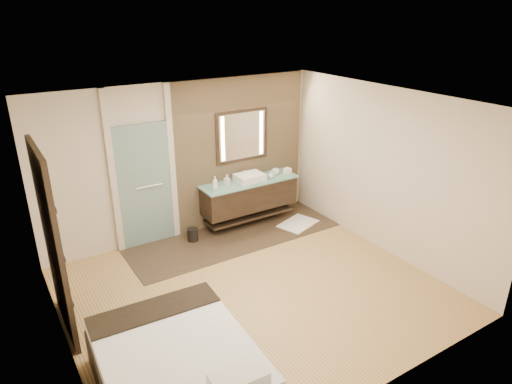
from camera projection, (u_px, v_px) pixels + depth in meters
floor at (254, 291)px, 6.58m from camera, size 5.00×5.00×0.00m
tile_strip at (235, 236)px, 8.13m from camera, size 3.80×1.30×0.01m
stone_wall at (241, 151)px, 8.34m from camera, size 2.60×0.08×2.70m
vanity at (249, 195)px, 8.41m from camera, size 1.85×0.55×0.88m
mirror_unit at (242, 136)px, 8.19m from camera, size 1.06×0.04×0.96m
frosted_door at (144, 181)px, 7.50m from camera, size 1.10×0.12×2.70m
shoji_partition at (53, 243)px, 5.40m from camera, size 0.06×1.20×2.40m
bed at (178, 370)px, 4.75m from camera, size 1.62×1.98×0.73m
bath_mat at (298, 224)px, 8.57m from camera, size 0.84×0.70×0.02m
waste_bin at (193, 235)px, 7.94m from camera, size 0.20×0.20×0.24m
tissue_box at (287, 171)px, 8.64m from camera, size 0.13×0.13×0.10m
soap_bottle_a at (215, 183)px, 7.87m from camera, size 0.10×0.10×0.23m
soap_bottle_b at (227, 180)px, 8.08m from camera, size 0.10×0.11×0.18m
soap_bottle_c at (271, 174)px, 8.38m from camera, size 0.13×0.13×0.15m
cup at (276, 171)px, 8.60m from camera, size 0.17×0.17×0.11m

